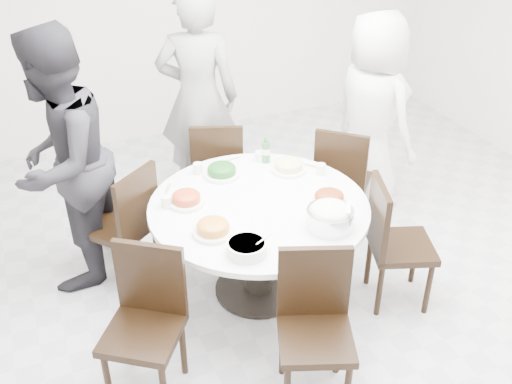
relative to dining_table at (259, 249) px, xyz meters
name	(u,v)px	position (x,y,z in m)	size (l,w,h in m)	color
floor	(299,290)	(0.28, -0.11, -0.38)	(6.00, 6.00, 0.01)	silver
wall_back	(174,5)	(0.28, 2.89, 1.02)	(6.00, 0.01, 2.80)	white
dining_table	(259,249)	(0.00, 0.00, 0.00)	(1.50, 1.50, 0.75)	white
chair_ne	(343,176)	(0.98, 0.53, 0.10)	(0.42, 0.42, 0.95)	black
chair_n	(218,169)	(0.07, 1.05, 0.10)	(0.42, 0.42, 0.95)	black
chair_nw	(120,224)	(-0.86, 0.54, 0.10)	(0.42, 0.42, 0.95)	black
chair_sw	(142,331)	(-0.97, -0.58, 0.10)	(0.42, 0.42, 0.95)	black
chair_s	(316,336)	(-0.07, -1.00, 0.10)	(0.42, 0.42, 0.95)	black
chair_se	(402,244)	(0.88, -0.45, 0.10)	(0.42, 0.42, 0.95)	black
diner_right	(371,116)	(1.33, 0.74, 0.50)	(0.85, 0.55, 1.74)	silver
diner_middle	(198,98)	(0.05, 1.46, 0.58)	(0.70, 0.46, 1.91)	black
diner_left	(61,163)	(-1.18, 0.72, 0.58)	(0.93, 0.72, 1.91)	black
dish_greens	(222,172)	(-0.10, 0.47, 0.41)	(0.27, 0.27, 0.07)	white
dish_pale	(288,167)	(0.38, 0.34, 0.41)	(0.26, 0.26, 0.07)	white
dish_orange	(186,200)	(-0.45, 0.20, 0.41)	(0.25, 0.25, 0.07)	white
dish_redbrown	(329,199)	(0.44, -0.17, 0.41)	(0.25, 0.25, 0.06)	white
dish_tofu	(213,229)	(-0.40, -0.20, 0.41)	(0.26, 0.26, 0.07)	white
rice_bowl	(330,219)	(0.31, -0.42, 0.44)	(0.30, 0.30, 0.13)	silver
soup_bowl	(247,248)	(-0.28, -0.47, 0.41)	(0.25, 0.25, 0.08)	white
beverage_bottle	(266,149)	(0.29, 0.54, 0.48)	(0.06, 0.06, 0.21)	#2A6A31
tea_cups	(233,161)	(0.03, 0.58, 0.42)	(0.07, 0.07, 0.08)	white
chopsticks	(226,159)	(0.02, 0.69, 0.38)	(0.24, 0.04, 0.01)	tan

